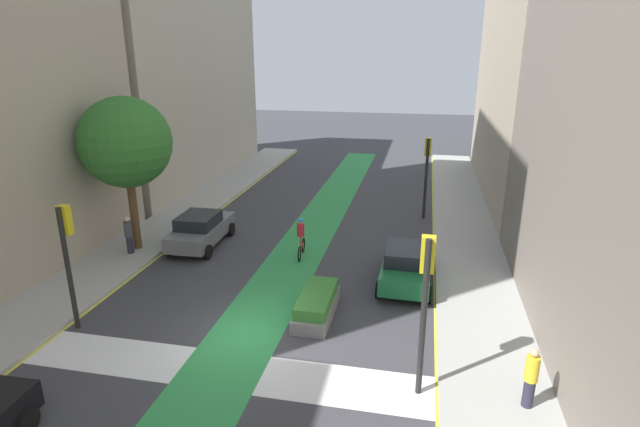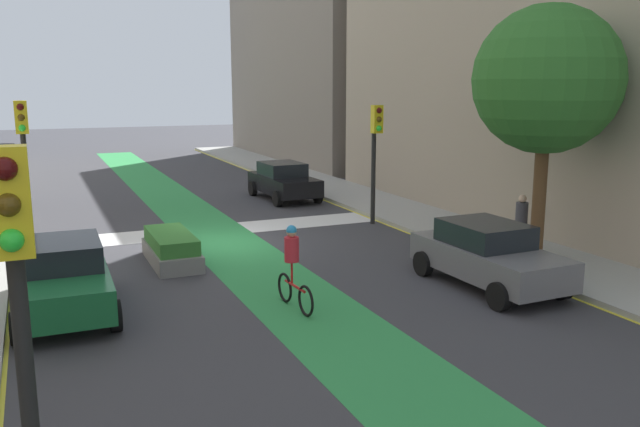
{
  "view_description": "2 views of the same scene",
  "coord_description": "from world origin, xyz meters",
  "px_view_note": "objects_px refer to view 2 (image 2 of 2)",
  "views": [
    {
      "loc": [
        5.2,
        -13.45,
        8.75
      ],
      "look_at": [
        0.88,
        7.26,
        1.81
      ],
      "focal_mm": 28.19,
      "sensor_mm": 36.0,
      "label": 1
    },
    {
      "loc": [
        5.2,
        19.29,
        4.84
      ],
      "look_at": [
        -0.83,
        5.51,
        1.88
      ],
      "focal_mm": 36.77,
      "sensor_mm": 36.0,
      "label": 2
    }
  ],
  "objects_px": {
    "car_black_left_near": "(284,181)",
    "pedestrian_sidewalk_left_a": "(521,223)",
    "car_green_right_far": "(63,277)",
    "cyclist_in_lane": "(293,265)",
    "traffic_signal_near_right": "(24,146)",
    "car_grey_left_far": "(488,254)",
    "traffic_signal_near_left": "(375,141)",
    "street_tree_near": "(547,80)",
    "median_planter": "(171,249)",
    "traffic_signal_far_right": "(18,293)"
  },
  "relations": [
    {
      "from": "car_green_right_far",
      "to": "pedestrian_sidewalk_left_a",
      "type": "bearing_deg",
      "value": 178.69
    },
    {
      "from": "car_black_left_near",
      "to": "street_tree_near",
      "type": "relative_size",
      "value": 0.63
    },
    {
      "from": "car_black_left_near",
      "to": "street_tree_near",
      "type": "height_order",
      "value": "street_tree_near"
    },
    {
      "from": "traffic_signal_near_right",
      "to": "pedestrian_sidewalk_left_a",
      "type": "height_order",
      "value": "traffic_signal_near_right"
    },
    {
      "from": "car_green_right_far",
      "to": "traffic_signal_near_left",
      "type": "bearing_deg",
      "value": -152.6
    },
    {
      "from": "traffic_signal_near_left",
      "to": "car_black_left_near",
      "type": "distance_m",
      "value": 6.58
    },
    {
      "from": "car_grey_left_far",
      "to": "median_planter",
      "type": "bearing_deg",
      "value": -38.25
    },
    {
      "from": "car_green_right_far",
      "to": "pedestrian_sidewalk_left_a",
      "type": "relative_size",
      "value": 2.53
    },
    {
      "from": "traffic_signal_near_right",
      "to": "street_tree_near",
      "type": "xyz_separation_m",
      "value": [
        -12.72,
        7.4,
        1.88
      ]
    },
    {
      "from": "traffic_signal_far_right",
      "to": "car_grey_left_far",
      "type": "distance_m",
      "value": 12.16
    },
    {
      "from": "pedestrian_sidewalk_left_a",
      "to": "street_tree_near",
      "type": "distance_m",
      "value": 4.0
    },
    {
      "from": "traffic_signal_near_left",
      "to": "cyclist_in_lane",
      "type": "distance_m",
      "value": 9.38
    },
    {
      "from": "traffic_signal_far_right",
      "to": "median_planter",
      "type": "relative_size",
      "value": 1.48
    },
    {
      "from": "car_green_right_far",
      "to": "cyclist_in_lane",
      "type": "height_order",
      "value": "cyclist_in_lane"
    },
    {
      "from": "car_green_right_far",
      "to": "cyclist_in_lane",
      "type": "xyz_separation_m",
      "value": [
        -4.63,
        1.66,
        0.17
      ]
    },
    {
      "from": "cyclist_in_lane",
      "to": "traffic_signal_near_left",
      "type": "bearing_deg",
      "value": -129.46
    },
    {
      "from": "car_grey_left_far",
      "to": "pedestrian_sidewalk_left_a",
      "type": "relative_size",
      "value": 2.53
    },
    {
      "from": "traffic_signal_near_left",
      "to": "traffic_signal_far_right",
      "type": "bearing_deg",
      "value": 51.42
    },
    {
      "from": "traffic_signal_far_right",
      "to": "street_tree_near",
      "type": "xyz_separation_m",
      "value": [
        -12.68,
        -7.53,
        1.91
      ]
    },
    {
      "from": "car_green_right_far",
      "to": "car_grey_left_far",
      "type": "distance_m",
      "value": 9.76
    },
    {
      "from": "car_grey_left_far",
      "to": "cyclist_in_lane",
      "type": "height_order",
      "value": "cyclist_in_lane"
    },
    {
      "from": "median_planter",
      "to": "traffic_signal_near_right",
      "type": "bearing_deg",
      "value": -43.49
    },
    {
      "from": "car_green_right_far",
      "to": "street_tree_near",
      "type": "relative_size",
      "value": 0.62
    },
    {
      "from": "car_black_left_near",
      "to": "median_planter",
      "type": "bearing_deg",
      "value": 52.53
    },
    {
      "from": "car_green_right_far",
      "to": "cyclist_in_lane",
      "type": "relative_size",
      "value": 2.28
    },
    {
      "from": "pedestrian_sidewalk_left_a",
      "to": "car_green_right_far",
      "type": "bearing_deg",
      "value": -1.31
    },
    {
      "from": "traffic_signal_near_right",
      "to": "cyclist_in_lane",
      "type": "bearing_deg",
      "value": 122.84
    },
    {
      "from": "traffic_signal_near_right",
      "to": "traffic_signal_far_right",
      "type": "distance_m",
      "value": 14.92
    },
    {
      "from": "car_green_right_far",
      "to": "street_tree_near",
      "type": "xyz_separation_m",
      "value": [
        -12.09,
        0.9,
        4.15
      ]
    },
    {
      "from": "car_black_left_near",
      "to": "median_planter",
      "type": "distance_m",
      "value": 10.6
    },
    {
      "from": "car_grey_left_far",
      "to": "street_tree_near",
      "type": "xyz_separation_m",
      "value": [
        -2.56,
        -1.18,
        4.15
      ]
    },
    {
      "from": "pedestrian_sidewalk_left_a",
      "to": "cyclist_in_lane",
      "type": "bearing_deg",
      "value": 10.52
    },
    {
      "from": "car_black_left_near",
      "to": "pedestrian_sidewalk_left_a",
      "type": "xyz_separation_m",
      "value": [
        -2.73,
        11.83,
        0.2
      ]
    },
    {
      "from": "traffic_signal_near_right",
      "to": "car_black_left_near",
      "type": "height_order",
      "value": "traffic_signal_near_right"
    },
    {
      "from": "car_black_left_near",
      "to": "pedestrian_sidewalk_left_a",
      "type": "height_order",
      "value": "pedestrian_sidewalk_left_a"
    },
    {
      "from": "street_tree_near",
      "to": "median_planter",
      "type": "distance_m",
      "value": 11.03
    },
    {
      "from": "traffic_signal_far_right",
      "to": "car_black_left_near",
      "type": "distance_m",
      "value": 22.43
    },
    {
      "from": "traffic_signal_far_right",
      "to": "car_green_right_far",
      "type": "bearing_deg",
      "value": -93.97
    },
    {
      "from": "traffic_signal_near_left",
      "to": "car_grey_left_far",
      "type": "xyz_separation_m",
      "value": [
        0.93,
        7.51,
        -2.12
      ]
    },
    {
      "from": "traffic_signal_near_right",
      "to": "car_black_left_near",
      "type": "distance_m",
      "value": 11.41
    },
    {
      "from": "cyclist_in_lane",
      "to": "median_planter",
      "type": "distance_m",
      "value": 5.14
    },
    {
      "from": "car_green_right_far",
      "to": "car_black_left_near",
      "type": "xyz_separation_m",
      "value": [
        -9.35,
        -11.55,
        0.0
      ]
    },
    {
      "from": "traffic_signal_near_right",
      "to": "pedestrian_sidewalk_left_a",
      "type": "xyz_separation_m",
      "value": [
        -12.7,
        6.77,
        -2.07
      ]
    },
    {
      "from": "traffic_signal_near_right",
      "to": "car_grey_left_far",
      "type": "xyz_separation_m",
      "value": [
        -10.16,
        8.58,
        -2.27
      ]
    },
    {
      "from": "street_tree_near",
      "to": "median_planter",
      "type": "relative_size",
      "value": 2.31
    },
    {
      "from": "traffic_signal_near_right",
      "to": "car_grey_left_far",
      "type": "height_order",
      "value": "traffic_signal_near_right"
    },
    {
      "from": "traffic_signal_near_right",
      "to": "pedestrian_sidewalk_left_a",
      "type": "distance_m",
      "value": 14.54
    },
    {
      "from": "car_green_right_far",
      "to": "car_black_left_near",
      "type": "bearing_deg",
      "value": -128.97
    },
    {
      "from": "cyclist_in_lane",
      "to": "street_tree_near",
      "type": "xyz_separation_m",
      "value": [
        -7.46,
        -0.75,
        3.98
      ]
    },
    {
      "from": "traffic_signal_far_right",
      "to": "cyclist_in_lane",
      "type": "relative_size",
      "value": 2.34
    }
  ]
}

